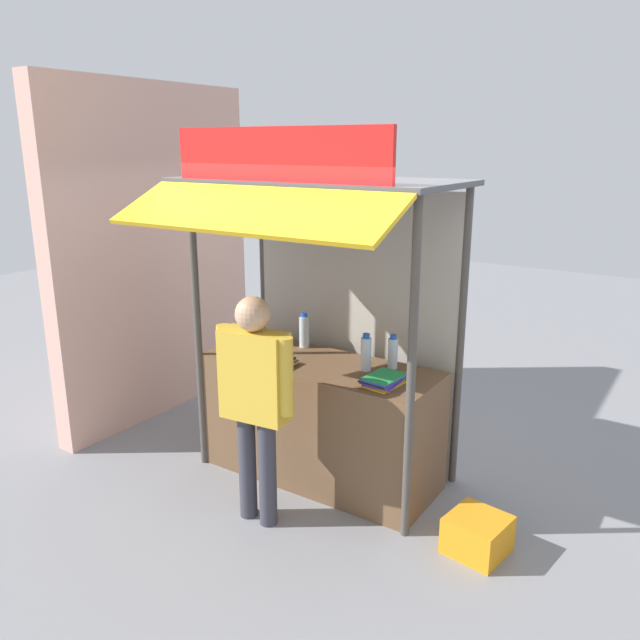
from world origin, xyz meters
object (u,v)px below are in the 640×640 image
water_bottle_front_right (366,353)px  magazine_stack_back_right (277,363)px  water_bottle_far_right (393,353)px  banana_bunch_inner_right (280,226)px  vendor_person (255,390)px  banana_bunch_inner_left (375,236)px  water_bottle_right (304,331)px  magazine_stack_left (257,350)px  magazine_stack_mid_right (383,380)px  plastic_crate (477,535)px  banana_bunch_rightmost (317,229)px

water_bottle_front_right → magazine_stack_back_right: water_bottle_front_right is taller
water_bottle_front_right → water_bottle_far_right: size_ratio=1.08×
banana_bunch_inner_right → vendor_person: banana_bunch_inner_right is taller
banana_bunch_inner_left → water_bottle_right: bearing=145.1°
magazine_stack_back_right → banana_bunch_inner_right: (0.21, -0.21, 1.09)m
water_bottle_right → magazine_stack_back_right: water_bottle_right is taller
water_bottle_right → vendor_person: vendor_person is taller
water_bottle_front_right → magazine_stack_back_right: (-0.61, -0.31, -0.11)m
water_bottle_front_right → water_bottle_far_right: (0.15, 0.15, -0.01)m
water_bottle_far_right → magazine_stack_left: 1.11m
water_bottle_front_right → banana_bunch_inner_right: banana_bunch_inner_right is taller
water_bottle_front_right → magazine_stack_mid_right: 0.34m
plastic_crate → magazine_stack_left: bearing=175.4°
magazine_stack_mid_right → banana_bunch_inner_right: bearing=-153.6°
magazine_stack_mid_right → water_bottle_far_right: bearing=106.6°
magazine_stack_left → magazine_stack_back_right: bearing=-25.0°
magazine_stack_mid_right → banana_bunch_rightmost: (-0.35, -0.32, 1.09)m
banana_bunch_inner_right → plastic_crate: 2.45m
water_bottle_right → magazine_stack_left: water_bottle_right is taller
vendor_person → water_bottle_far_right: bearing=54.7°
magazine_stack_left → banana_bunch_inner_right: size_ratio=1.19×
magazine_stack_left → banana_bunch_inner_right: bearing=-34.0°
magazine_stack_mid_right → plastic_crate: magazine_stack_mid_right is taller
magazine_stack_mid_right → banana_bunch_rightmost: bearing=-137.3°
water_bottle_far_right → water_bottle_right: 0.86m
water_bottle_far_right → banana_bunch_inner_right: bearing=-129.2°
water_bottle_right → magazine_stack_back_right: 0.55m
magazine_stack_mid_right → banana_bunch_inner_right: (-0.65, -0.32, 1.08)m
water_bottle_right → banana_bunch_inner_left: bearing=-34.9°
magazine_stack_mid_right → banana_bunch_rightmost: size_ratio=1.43×
water_bottle_far_right → magazine_stack_mid_right: bearing=-73.4°
banana_bunch_inner_left → banana_bunch_rightmost: 0.43m
water_bottle_far_right → magazine_stack_mid_right: water_bottle_far_right is taller
banana_bunch_inner_left → magazine_stack_mid_right: bearing=103.7°
magazine_stack_back_right → plastic_crate: 1.88m
water_bottle_right → vendor_person: size_ratio=0.18×
magazine_stack_back_right → magazine_stack_mid_right: bearing=7.7°
water_bottle_front_right → water_bottle_right: size_ratio=0.97×
water_bottle_right → magazine_stack_mid_right: size_ratio=0.91×
water_bottle_front_right → magazine_stack_mid_right: size_ratio=0.88×
vendor_person → magazine_stack_mid_right: bearing=38.2°
water_bottle_front_right → magazine_stack_mid_right: water_bottle_front_right is taller
water_bottle_right → banana_bunch_inner_left: banana_bunch_inner_left is taller
plastic_crate → magazine_stack_mid_right: bearing=170.6°
magazine_stack_mid_right → water_bottle_right: bearing=157.1°
water_bottle_front_right → banana_bunch_inner_right: size_ratio=1.18×
banana_bunch_inner_right → magazine_stack_left: bearing=146.0°
magazine_stack_back_right → vendor_person: 0.56m
water_bottle_right → banana_bunch_rightmost: size_ratio=1.30×
water_bottle_front_right → plastic_crate: 1.48m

